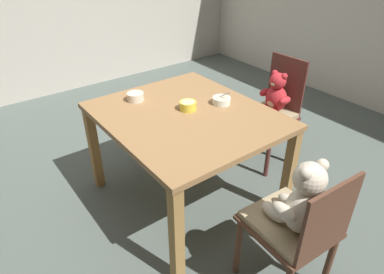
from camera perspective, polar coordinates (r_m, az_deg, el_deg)
ground_plane at (r=2.62m, az=-0.88°, el=-10.26°), size 5.20×5.20×0.04m
dining_table at (r=2.25m, az=-1.01°, el=1.95°), size 1.16×1.00×0.70m
teddy_chair_far_center at (r=2.81m, az=13.52°, el=5.25°), size 0.37×0.37×0.89m
teddy_chair_near_right at (r=1.76m, az=17.47°, el=-12.09°), size 0.44×0.41×0.86m
porridge_bowl_yellow_center at (r=2.25m, az=-0.68°, el=5.30°), size 0.11×0.11×0.06m
porridge_bowl_cream_near_left at (r=2.41m, az=-9.45°, el=6.70°), size 0.12×0.12×0.06m
porridge_bowl_white_far_center at (r=2.34m, az=4.96°, el=6.14°), size 0.13×0.12×0.11m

